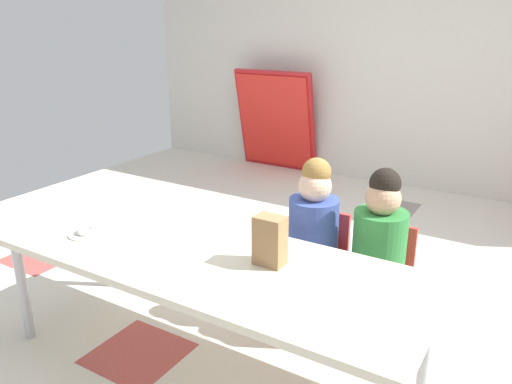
% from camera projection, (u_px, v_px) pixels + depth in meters
% --- Properties ---
extents(ground_plane, '(6.22, 5.07, 0.02)m').
position_uv_depth(ground_plane, '(301.00, 299.00, 3.03)').
color(ground_plane, silver).
extents(back_wall, '(6.22, 0.10, 2.68)m').
position_uv_depth(back_wall, '(428.00, 47.00, 4.64)').
color(back_wall, beige).
rests_on(back_wall, ground_plane).
extents(craft_table, '(2.02, 0.75, 0.57)m').
position_uv_depth(craft_table, '(206.00, 264.00, 2.28)').
color(craft_table, beige).
rests_on(craft_table, ground_plane).
extents(seated_child_near_camera, '(0.32, 0.31, 0.92)m').
position_uv_depth(seated_child_near_camera, '(314.00, 226.00, 2.64)').
color(seated_child_near_camera, red).
rests_on(seated_child_near_camera, ground_plane).
extents(seated_child_middle_seat, '(0.34, 0.34, 0.92)m').
position_uv_depth(seated_child_middle_seat, '(380.00, 241.00, 2.46)').
color(seated_child_middle_seat, red).
rests_on(seated_child_middle_seat, ground_plane).
extents(folded_activity_table, '(0.90, 0.29, 1.09)m').
position_uv_depth(folded_activity_table, '(276.00, 121.00, 5.47)').
color(folded_activity_table, red).
rests_on(folded_activity_table, ground_plane).
extents(paper_bag_brown, '(0.13, 0.09, 0.22)m').
position_uv_depth(paper_bag_brown, '(270.00, 241.00, 2.16)').
color(paper_bag_brown, '#9E754C').
rests_on(paper_bag_brown, craft_table).
extents(paper_plate_near_edge, '(0.18, 0.18, 0.01)m').
position_uv_depth(paper_plate_near_edge, '(87.00, 234.00, 2.49)').
color(paper_plate_near_edge, white).
rests_on(paper_plate_near_edge, craft_table).
extents(donut_powdered_on_plate, '(0.10, 0.10, 0.03)m').
position_uv_depth(donut_powdered_on_plate, '(87.00, 230.00, 2.48)').
color(donut_powdered_on_plate, white).
rests_on(donut_powdered_on_plate, craft_table).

